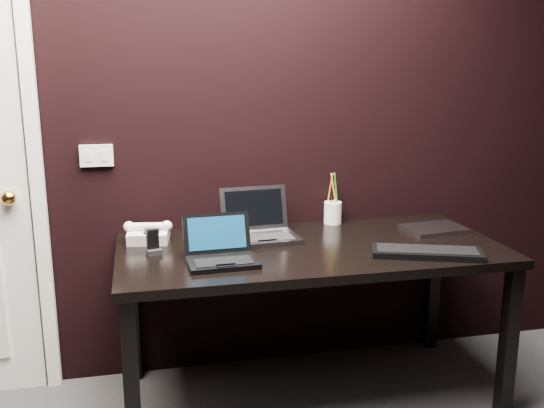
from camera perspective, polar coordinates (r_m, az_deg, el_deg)
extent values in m
plane|color=black|center=(2.93, -4.11, 8.48)|extent=(4.00, 0.00, 4.00)
cube|color=white|center=(2.94, -21.24, 2.22)|extent=(0.06, 0.05, 2.11)
sphere|color=gold|center=(2.94, -23.54, 0.50)|extent=(0.07, 0.07, 0.07)
cube|color=silver|center=(2.91, -16.19, 4.40)|extent=(0.15, 0.02, 0.10)
cube|color=silver|center=(2.91, -16.89, 4.33)|extent=(0.03, 0.01, 0.05)
cube|color=silver|center=(2.90, -15.51, 4.41)|extent=(0.03, 0.01, 0.05)
cube|color=black|center=(2.72, 3.64, -4.35)|extent=(1.70, 0.80, 0.04)
cube|color=black|center=(2.45, -13.07, -16.23)|extent=(0.06, 0.06, 0.70)
cube|color=black|center=(2.89, 21.36, -12.09)|extent=(0.06, 0.06, 0.70)
cube|color=black|center=(3.08, -13.04, -9.88)|extent=(0.06, 0.06, 0.70)
cube|color=black|center=(3.44, 14.89, -7.49)|extent=(0.06, 0.06, 0.70)
cube|color=black|center=(2.47, -4.67, -5.49)|extent=(0.29, 0.21, 0.02)
cube|color=black|center=(2.45, -4.57, -5.41)|extent=(0.24, 0.12, 0.00)
cube|color=black|center=(2.40, -4.35, -5.79)|extent=(0.08, 0.03, 0.00)
cube|color=black|center=(2.56, -5.21, -2.73)|extent=(0.28, 0.07, 0.16)
cube|color=#0A2E4E|center=(2.56, -5.19, -2.72)|extent=(0.24, 0.06, 0.13)
cube|color=gray|center=(2.78, -0.93, -3.25)|extent=(0.34, 0.26, 0.02)
cube|color=black|center=(2.76, -0.77, -3.16)|extent=(0.27, 0.15, 0.00)
cube|color=#9B9BA0|center=(2.70, -0.41, -3.51)|extent=(0.09, 0.04, 0.00)
cube|color=#929297|center=(2.89, -1.72, -0.36)|extent=(0.33, 0.09, 0.20)
cube|color=black|center=(2.88, -1.69, -0.36)|extent=(0.28, 0.07, 0.16)
cube|color=black|center=(2.66, 14.37, -4.45)|extent=(0.48, 0.30, 0.03)
cube|color=black|center=(2.65, 14.39, -4.15)|extent=(0.43, 0.26, 0.00)
cube|color=#99999F|center=(3.05, 15.01, -2.26)|extent=(0.31, 0.24, 0.02)
cube|color=silver|center=(2.82, -11.53, -2.91)|extent=(0.20, 0.19, 0.08)
cylinder|color=silver|center=(2.80, -11.59, -2.08)|extent=(0.17, 0.06, 0.04)
sphere|color=white|center=(2.81, -13.31, -2.10)|extent=(0.06, 0.06, 0.05)
sphere|color=silver|center=(2.79, -9.87, -2.06)|extent=(0.06, 0.06, 0.05)
cube|color=black|center=(2.77, -11.26, -2.52)|extent=(0.08, 0.06, 0.01)
cube|color=black|center=(2.64, -11.16, -3.49)|extent=(0.05, 0.04, 0.10)
cube|color=black|center=(2.64, -11.03, -4.45)|extent=(0.07, 0.06, 0.02)
cylinder|color=white|center=(3.09, 5.73, -0.82)|extent=(0.11, 0.11, 0.11)
cylinder|color=orange|center=(3.06, 5.49, 1.41)|extent=(0.03, 0.03, 0.17)
cylinder|color=#24862E|center=(3.06, 6.03, 1.41)|extent=(0.02, 0.02, 0.17)
cylinder|color=black|center=(3.07, 5.70, 1.46)|extent=(0.02, 0.02, 0.17)
cylinder|color=orange|center=(3.05, 5.82, 1.35)|extent=(0.03, 0.03, 0.17)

